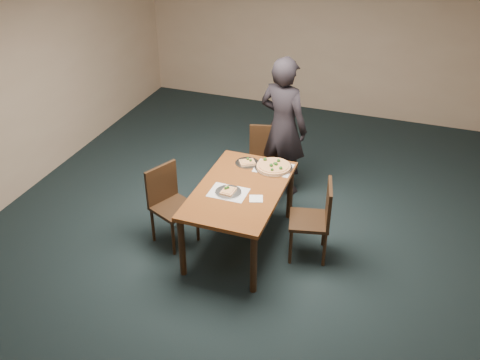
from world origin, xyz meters
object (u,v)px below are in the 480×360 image
(slice_plate_near, at_px, (228,191))
(chair_left, at_px, (169,200))
(chair_right, at_px, (317,216))
(pizza_pan, at_px, (274,166))
(slice_plate_far, at_px, (247,162))
(dining_table, at_px, (240,195))
(chair_far, at_px, (265,157))
(diner, at_px, (283,127))

(slice_plate_near, bearing_deg, chair_left, -177.13)
(chair_right, xyz_separation_m, slice_plate_near, (-0.93, -0.22, 0.25))
(chair_left, bearing_deg, pizza_pan, -31.22)
(chair_left, distance_m, slice_plate_far, 1.00)
(dining_table, relative_size, pizza_pan, 3.47)
(slice_plate_near, distance_m, slice_plate_far, 0.66)
(chair_far, height_order, pizza_pan, chair_far)
(diner, bearing_deg, chair_left, 75.30)
(chair_right, distance_m, diner, 1.46)
(dining_table, distance_m, chair_right, 0.86)
(slice_plate_far, bearing_deg, chair_right, -25.07)
(chair_right, distance_m, slice_plate_near, 0.98)
(chair_far, relative_size, diner, 0.50)
(dining_table, distance_m, diner, 1.32)
(dining_table, height_order, pizza_pan, pizza_pan)
(chair_far, bearing_deg, slice_plate_far, -106.24)
(slice_plate_far, bearing_deg, chair_far, 87.19)
(chair_left, height_order, diner, diner)
(pizza_pan, height_order, slice_plate_far, pizza_pan)
(chair_right, height_order, diner, diner)
(chair_left, relative_size, diner, 0.50)
(dining_table, height_order, chair_far, chair_far)
(pizza_pan, height_order, slice_plate_near, pizza_pan)
(chair_right, height_order, slice_plate_near, chair_right)
(chair_far, relative_size, slice_plate_near, 3.25)
(dining_table, relative_size, slice_plate_near, 5.36)
(chair_far, height_order, chair_left, same)
(slice_plate_near, bearing_deg, pizza_pan, 65.07)
(chair_far, bearing_deg, dining_table, -99.93)
(pizza_pan, bearing_deg, slice_plate_near, -114.93)
(diner, bearing_deg, chair_far, 56.93)
(slice_plate_near, height_order, slice_plate_far, slice_plate_near)
(pizza_pan, bearing_deg, chair_right, -35.21)
(chair_right, relative_size, slice_plate_far, 3.25)
(diner, height_order, pizza_pan, diner)
(dining_table, xyz_separation_m, chair_left, (-0.78, -0.16, -0.14))
(chair_far, xyz_separation_m, chair_left, (-0.71, -1.31, 0.00))
(dining_table, height_order, diner, diner)
(chair_right, bearing_deg, chair_left, -93.83)
(slice_plate_near, bearing_deg, dining_table, 55.47)
(dining_table, relative_size, diner, 0.83)
(chair_right, relative_size, diner, 0.50)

